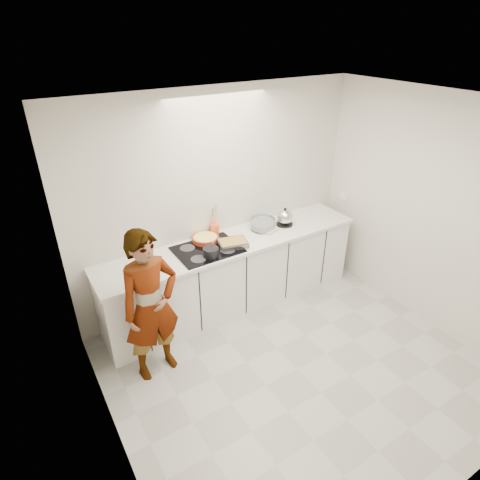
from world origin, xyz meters
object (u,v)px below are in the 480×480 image
baking_dish (233,243)px  kettle (285,218)px  tart_dish (205,238)px  utensil_crock (215,229)px  cook (151,306)px  mixing_bowl (263,224)px  saucepan (211,252)px  hob (207,250)px

baking_dish → kettle: 0.85m
tart_dish → utensil_crock: 0.20m
baking_dish → cook: size_ratio=0.23×
mixing_bowl → tart_dish: bearing=173.1°
utensil_crock → cook: (-1.11, -0.77, -0.18)m
baking_dish → cook: cook is taller
mixing_bowl → baking_dish: bearing=-161.6°
saucepan → cook: bearing=-158.2°
utensil_crock → saucepan: bearing=-123.4°
mixing_bowl → cook: cook is taller
hob → mixing_bowl: (0.82, 0.10, 0.06)m
mixing_bowl → cook: 1.79m
utensil_crock → mixing_bowl: bearing=-18.3°
hob → tart_dish: (0.07, 0.19, 0.04)m
utensil_crock → tart_dish: bearing=-151.5°
saucepan → mixing_bowl: (0.86, 0.25, 0.00)m
tart_dish → kettle: (1.05, -0.14, 0.06)m
mixing_bowl → utensil_crock: bearing=161.7°
kettle → cook: bearing=-165.0°
saucepan → kettle: bearing=9.8°
tart_dish → baking_dish: (0.21, -0.27, 0.01)m
kettle → baking_dish: bearing=-171.1°
baking_dish → cook: (-1.14, -0.40, -0.16)m
utensil_crock → cook: 1.36m
kettle → tart_dish: bearing=172.5°
baking_dish → kettle: (0.84, 0.13, 0.05)m
tart_dish → mixing_bowl: mixing_bowl is taller
saucepan → tart_dish: bearing=72.1°
kettle → utensil_crock: kettle is taller
hob → mixing_bowl: 0.83m
tart_dish → utensil_crock: bearing=28.5°
utensil_crock → hob: bearing=-131.5°
saucepan → utensil_crock: saucepan is taller
saucepan → cook: 0.91m
baking_dish → utensil_crock: 0.37m
mixing_bowl → cook: size_ratio=0.22×
utensil_crock → cook: size_ratio=0.09×
baking_dish → mixing_bowl: bearing=18.4°
saucepan → baking_dish: size_ratio=0.60×
mixing_bowl → utensil_crock: (-0.57, 0.19, 0.00)m
baking_dish → mixing_bowl: (0.54, 0.18, 0.02)m
tart_dish → mixing_bowl: size_ratio=1.02×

